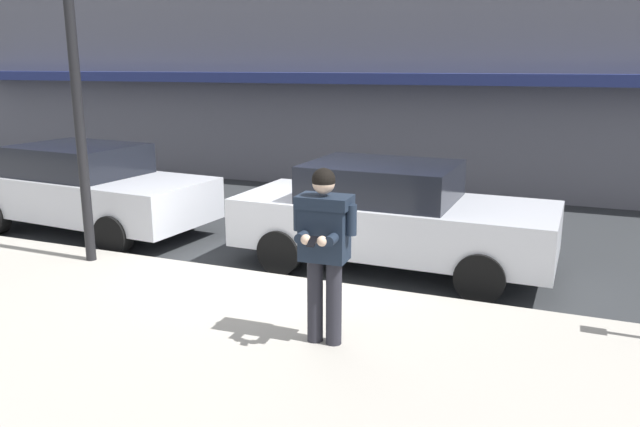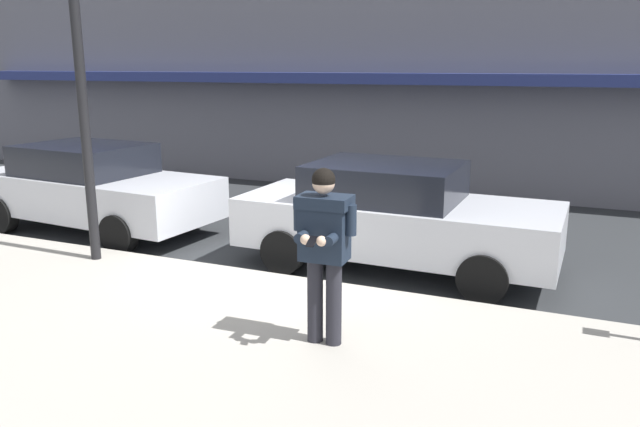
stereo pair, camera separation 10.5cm
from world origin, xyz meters
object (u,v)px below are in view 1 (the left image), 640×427
parked_sedan_mid (391,215)px  man_texting_on_phone (324,238)px  street_lamp_post (73,46)px  parked_sedan_near (86,188)px

parked_sedan_mid → man_texting_on_phone: bearing=-86.9°
parked_sedan_mid → street_lamp_post: bearing=-157.0°
man_texting_on_phone → street_lamp_post: 4.75m
parked_sedan_near → street_lamp_post: bearing=-47.2°
parked_sedan_near → street_lamp_post: size_ratio=0.95×
man_texting_on_phone → street_lamp_post: street_lamp_post is taller
parked_sedan_mid → street_lamp_post: (-4.00, -1.69, 2.35)m
parked_sedan_near → man_texting_on_phone: 6.41m
street_lamp_post → parked_sedan_near: bearing=132.8°
parked_sedan_mid → man_texting_on_phone: size_ratio=2.51×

